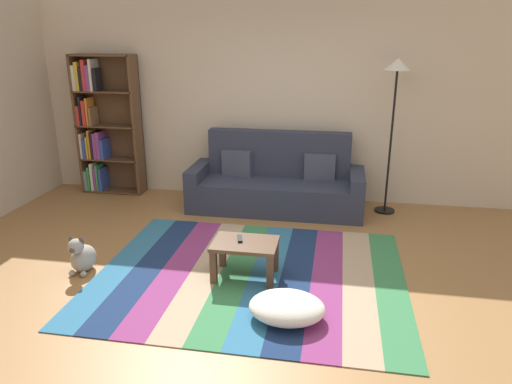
# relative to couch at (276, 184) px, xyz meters

# --- Properties ---
(ground_plane) EXTENTS (14.00, 14.00, 0.00)m
(ground_plane) POSITION_rel_couch_xyz_m (-0.07, -2.02, -0.34)
(ground_plane) COLOR #9E7042
(back_wall) EXTENTS (6.80, 0.10, 2.70)m
(back_wall) POSITION_rel_couch_xyz_m (-0.07, 0.53, 1.01)
(back_wall) COLOR beige
(back_wall) RESTS_ON ground_plane
(rug) EXTENTS (2.94, 2.41, 0.01)m
(rug) POSITION_rel_couch_xyz_m (0.01, -1.90, -0.33)
(rug) COLOR teal
(rug) RESTS_ON ground_plane
(couch) EXTENTS (2.26, 0.80, 1.00)m
(couch) POSITION_rel_couch_xyz_m (0.00, 0.00, 0.00)
(couch) COLOR #2D3347
(couch) RESTS_ON ground_plane
(bookshelf) EXTENTS (0.90, 0.28, 1.96)m
(bookshelf) POSITION_rel_couch_xyz_m (-2.57, 0.28, 0.63)
(bookshelf) COLOR brown
(bookshelf) RESTS_ON ground_plane
(coffee_table) EXTENTS (0.61, 0.43, 0.36)m
(coffee_table) POSITION_rel_couch_xyz_m (-0.04, -1.95, -0.04)
(coffee_table) COLOR #513826
(coffee_table) RESTS_ON rug
(pouf) EXTENTS (0.62, 0.51, 0.20)m
(pouf) POSITION_rel_couch_xyz_m (0.44, -2.58, -0.23)
(pouf) COLOR white
(pouf) RESTS_ON rug
(dog) EXTENTS (0.22, 0.35, 0.40)m
(dog) POSITION_rel_couch_xyz_m (-1.63, -2.10, -0.18)
(dog) COLOR #9E998E
(dog) RESTS_ON ground_plane
(standing_lamp) EXTENTS (0.32, 0.32, 1.95)m
(standing_lamp) POSITION_rel_couch_xyz_m (1.43, 0.11, 1.29)
(standing_lamp) COLOR black
(standing_lamp) RESTS_ON ground_plane
(tv_remote) EXTENTS (0.08, 0.16, 0.02)m
(tv_remote) POSITION_rel_couch_xyz_m (-0.09, -1.90, 0.04)
(tv_remote) COLOR black
(tv_remote) RESTS_ON coffee_table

